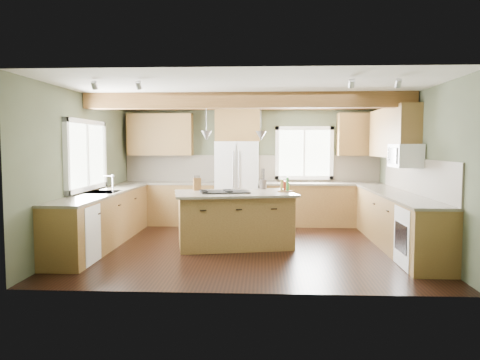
{
  "coord_description": "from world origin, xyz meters",
  "views": [
    {
      "loc": [
        0.26,
        -7.81,
        1.72
      ],
      "look_at": [
        -0.15,
        0.3,
        1.11
      ],
      "focal_mm": 35.0,
      "sensor_mm": 36.0,
      "label": 1
    }
  ],
  "objects": [
    {
      "name": "ceiling_beam",
      "position": [
        0.0,
        0.1,
        2.47
      ],
      "size": [
        5.55,
        0.26,
        0.26
      ],
      "primitive_type": "cube",
      "color": "brown",
      "rests_on": "ceiling"
    },
    {
      "name": "faucet",
      "position": [
        -2.32,
        0.05,
        1.05
      ],
      "size": [
        0.02,
        0.02,
        0.28
      ],
      "primitive_type": "cylinder",
      "color": "#B2B2B7",
      "rests_on": "sink"
    },
    {
      "name": "upper_cab_right",
      "position": [
        2.62,
        0.9,
        1.95
      ],
      "size": [
        0.35,
        2.2,
        0.9
      ],
      "primitive_type": "cube",
      "color": "brown",
      "rests_on": "wall_right"
    },
    {
      "name": "island_top",
      "position": [
        -0.24,
        0.1,
        0.9
      ],
      "size": [
        2.2,
        1.63,
        0.04
      ],
      "primitive_type": "cube",
      "rotation": [
        0.0,
        0.0,
        0.2
      ],
      "color": "#4A4136",
      "rests_on": "island"
    },
    {
      "name": "dishwasher",
      "position": [
        -2.49,
        -1.25,
        0.43
      ],
      "size": [
        0.6,
        0.6,
        0.84
      ],
      "primitive_type": "cube",
      "color": "white",
      "rests_on": "floor"
    },
    {
      "name": "pendant_right",
      "position": [
        0.22,
        0.19,
        1.88
      ],
      "size": [
        0.18,
        0.18,
        0.16
      ],
      "primitive_type": "cone",
      "rotation": [
        3.14,
        0.0,
        0.0
      ],
      "color": "#B2B2B7",
      "rests_on": "ceiling"
    },
    {
      "name": "soffit_trim",
      "position": [
        0.0,
        2.4,
        2.54
      ],
      "size": [
        5.55,
        0.2,
        0.1
      ],
      "primitive_type": "cube",
      "color": "brown",
      "rests_on": "ceiling"
    },
    {
      "name": "oven",
      "position": [
        2.49,
        -1.25,
        0.43
      ],
      "size": [
        0.6,
        0.72,
        0.84
      ],
      "primitive_type": "cube",
      "color": "white",
      "rests_on": "floor"
    },
    {
      "name": "sink",
      "position": [
        -2.5,
        0.05,
        0.91
      ],
      "size": [
        0.5,
        0.65,
        0.03
      ],
      "primitive_type": "cube",
      "color": "#262628",
      "rests_on": "counter_left"
    },
    {
      "name": "wall_back",
      "position": [
        0.0,
        2.5,
        1.3
      ],
      "size": [
        5.6,
        0.0,
        5.6
      ],
      "primitive_type": "plane",
      "rotation": [
        1.57,
        0.0,
        0.0
      ],
      "color": "#404631",
      "rests_on": "ground"
    },
    {
      "name": "refrigerator",
      "position": [
        -0.3,
        2.12,
        0.9
      ],
      "size": [
        0.9,
        0.74,
        1.8
      ],
      "primitive_type": "cube",
      "color": "silver",
      "rests_on": "floor"
    },
    {
      "name": "floor",
      "position": [
        0.0,
        0.0,
        0.0
      ],
      "size": [
        5.6,
        5.6,
        0.0
      ],
      "primitive_type": "plane",
      "color": "black",
      "rests_on": "ground"
    },
    {
      "name": "counter_left",
      "position": [
        -2.5,
        0.05,
        0.9
      ],
      "size": [
        0.64,
        3.74,
        0.04
      ],
      "primitive_type": "cube",
      "color": "#4A4136",
      "rests_on": "base_cab_left"
    },
    {
      "name": "base_cab_left",
      "position": [
        -2.5,
        0.05,
        0.44
      ],
      "size": [
        0.6,
        3.7,
        0.88
      ],
      "primitive_type": "cube",
      "color": "brown",
      "rests_on": "floor"
    },
    {
      "name": "upper_cab_back_left",
      "position": [
        -1.99,
        2.33,
        1.95
      ],
      "size": [
        1.4,
        0.35,
        0.9
      ],
      "primitive_type": "cube",
      "color": "brown",
      "rests_on": "wall_back"
    },
    {
      "name": "backsplash_right",
      "position": [
        2.78,
        0.05,
        1.21
      ],
      "size": [
        0.03,
        3.7,
        0.58
      ],
      "primitive_type": "cube",
      "color": "brown",
      "rests_on": "wall_right"
    },
    {
      "name": "microwave",
      "position": [
        2.58,
        -0.05,
        1.55
      ],
      "size": [
        0.4,
        0.7,
        0.38
      ],
      "primitive_type": "cube",
      "color": "white",
      "rests_on": "wall_right"
    },
    {
      "name": "base_cab_back_left",
      "position": [
        -1.79,
        2.2,
        0.44
      ],
      "size": [
        2.02,
        0.6,
        0.88
      ],
      "primitive_type": "cube",
      "color": "brown",
      "rests_on": "floor"
    },
    {
      "name": "counter_right",
      "position": [
        2.5,
        0.05,
        0.9
      ],
      "size": [
        0.64,
        3.74,
        0.04
      ],
      "primitive_type": "cube",
      "color": "#4A4136",
      "rests_on": "base_cab_right"
    },
    {
      "name": "knife_block",
      "position": [
        -0.91,
        0.4,
        1.03
      ],
      "size": [
        0.15,
        0.13,
        0.22
      ],
      "primitive_type": "cube",
      "rotation": [
        0.0,
        0.0,
        0.27
      ],
      "color": "brown",
      "rests_on": "island_top"
    },
    {
      "name": "window_back",
      "position": [
        1.15,
        2.48,
        1.55
      ],
      "size": [
        1.1,
        0.04,
        1.0
      ],
      "primitive_type": "cube",
      "color": "white",
      "rests_on": "wall_back"
    },
    {
      "name": "backsplash_back",
      "position": [
        0.0,
        2.48,
        1.21
      ],
      "size": [
        5.58,
        0.03,
        0.58
      ],
      "primitive_type": "cube",
      "color": "brown",
      "rests_on": "wall_back"
    },
    {
      "name": "cooktop",
      "position": [
        -0.39,
        0.07,
        0.93
      ],
      "size": [
        0.9,
        0.69,
        0.02
      ],
      "primitive_type": "cube",
      "rotation": [
        0.0,
        0.0,
        0.2
      ],
      "color": "black",
      "rests_on": "island_top"
    },
    {
      "name": "ceiling",
      "position": [
        0.0,
        0.0,
        2.6
      ],
      "size": [
        5.6,
        5.6,
        0.0
      ],
      "primitive_type": "plane",
      "rotation": [
        3.14,
        0.0,
        0.0
      ],
      "color": "silver",
      "rests_on": "wall_back"
    },
    {
      "name": "counter_back_right",
      "position": [
        1.49,
        2.2,
        0.9
      ],
      "size": [
        2.66,
        0.64,
        0.04
      ],
      "primitive_type": "cube",
      "color": "#4A4136",
      "rests_on": "base_cab_back_right"
    },
    {
      "name": "window_left",
      "position": [
        -2.78,
        0.05,
        1.55
      ],
      "size": [
        0.04,
        1.6,
        1.05
      ],
      "primitive_type": "cube",
      "color": "white",
      "rests_on": "wall_left"
    },
    {
      "name": "upper_cab_back_corner",
      "position": [
        2.3,
        2.33,
        1.95
      ],
      "size": [
        0.9,
        0.35,
        0.9
      ],
      "primitive_type": "cube",
      "color": "brown",
      "rests_on": "wall_back"
    },
    {
      "name": "island",
      "position": [
        -0.24,
        0.1,
        0.44
      ],
      "size": [
        2.05,
        1.49,
        0.88
      ],
      "primitive_type": "cube",
      "rotation": [
        0.0,
        0.0,
        0.2
      ],
      "color": "brown",
      "rests_on": "floor"
    },
    {
      "name": "upper_cab_over_fridge",
      "position": [
        -0.3,
        2.33,
        2.15
      ],
      "size": [
        0.96,
        0.35,
        0.7
      ],
      "primitive_type": "cube",
      "color": "brown",
      "rests_on": "wall_back"
    },
    {
      "name": "wall_left",
      "position": [
        -2.8,
        0.0,
        1.3
      ],
      "size": [
        0.0,
        5.0,
        5.0
      ],
      "primitive_type": "plane",
      "rotation": [
        1.57,
        0.0,
        1.57
      ],
      "color": "#404631",
      "rests_on": "ground"
    },
    {
      "name": "bottle_tray",
      "position": [
        0.63,
        0.28,
        1.04
      ],
      "size": [
        0.31,
        0.31,
        0.24
      ],
      "primitive_type": null,
      "rotation": [
        0.0,
        0.0,
        0.2
      ],
      "color": "brown",
      "rests_on": "island_top"
    },
    {
      "name": "wall_right",
      "position": [
        2.8,
        0.0,
        1.3
      ],
      "size": [
        0.0,
        5.0,
        5.0
      ],
      "primitive_type": "plane",
      "rotation": [
        1.57,
        0.0,
        -1.57
      ],
      "color": "#404631",
      "rests_on": "ground"
    },
    {
      "name": "counter_back_left",
      "position": [
        -1.79,
        2.2,
        0.9
      ],
      "size": [
        2.06,
        0.64,
        0.04
      ],
      "primitive_type": "cube",
      "color": "#4A4136",
      "rests_on": "base_cab_back_left"
    },
    {
      "name": "pendant_left",
      "position": [
        -0.7,
        0.01,
        1.88
      ],
      "size": [
        0.18,
        0.18,
        0.16
      ],
      "primitive_type": "cone",
      "rotation": [
        3.14,
        0.0,
        0.0
      ],
      "color": "#B2B2B7",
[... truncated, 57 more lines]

